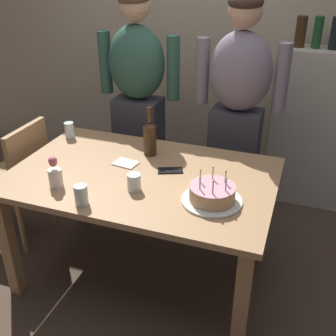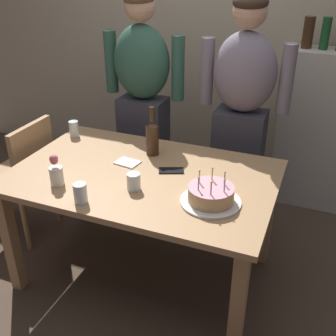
{
  "view_description": "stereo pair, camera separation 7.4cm",
  "coord_description": "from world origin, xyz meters",
  "px_view_note": "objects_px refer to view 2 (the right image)",
  "views": [
    {
      "loc": [
        0.83,
        -1.87,
        1.86
      ],
      "look_at": [
        0.18,
        -0.06,
        0.84
      ],
      "focal_mm": 43.66,
      "sensor_mm": 36.0,
      "label": 1
    },
    {
      "loc": [
        0.9,
        -1.85,
        1.86
      ],
      "look_at": [
        0.18,
        -0.06,
        0.84
      ],
      "focal_mm": 43.66,
      "sensor_mm": 36.0,
      "label": 2
    }
  ],
  "objects_px": {
    "cell_phone": "(171,171)",
    "napkin_stack": "(127,163)",
    "water_glass_near": "(134,182)",
    "person_man_bearded": "(143,104)",
    "water_glass_far": "(74,129)",
    "water_glass_side": "(80,193)",
    "wine_bottle": "(152,137)",
    "flower_vase": "(56,172)",
    "dining_chair": "(25,171)",
    "birthday_cake": "(211,195)",
    "person_woman_cardigan": "(241,118)"
  },
  "relations": [
    {
      "from": "water_glass_side",
      "to": "flower_vase",
      "type": "relative_size",
      "value": 0.59
    },
    {
      "from": "water_glass_near",
      "to": "water_glass_far",
      "type": "bearing_deg",
      "value": 144.88
    },
    {
      "from": "napkin_stack",
      "to": "dining_chair",
      "type": "relative_size",
      "value": 0.16
    },
    {
      "from": "dining_chair",
      "to": "water_glass_near",
      "type": "bearing_deg",
      "value": 74.61
    },
    {
      "from": "water_glass_near",
      "to": "person_man_bearded",
      "type": "height_order",
      "value": "person_man_bearded"
    },
    {
      "from": "cell_phone",
      "to": "flower_vase",
      "type": "xyz_separation_m",
      "value": [
        -0.52,
        -0.37,
        0.07
      ]
    },
    {
      "from": "birthday_cake",
      "to": "person_woman_cardigan",
      "type": "xyz_separation_m",
      "value": [
        -0.06,
        0.89,
        0.09
      ]
    },
    {
      "from": "birthday_cake",
      "to": "water_glass_side",
      "type": "xyz_separation_m",
      "value": [
        -0.61,
        -0.24,
        0.01
      ]
    },
    {
      "from": "birthday_cake",
      "to": "dining_chair",
      "type": "distance_m",
      "value": 1.45
    },
    {
      "from": "water_glass_far",
      "to": "dining_chair",
      "type": "bearing_deg",
      "value": -143.24
    },
    {
      "from": "water_glass_far",
      "to": "person_man_bearded",
      "type": "bearing_deg",
      "value": 52.6
    },
    {
      "from": "birthday_cake",
      "to": "dining_chair",
      "type": "height_order",
      "value": "birthday_cake"
    },
    {
      "from": "water_glass_side",
      "to": "birthday_cake",
      "type": "bearing_deg",
      "value": 21.66
    },
    {
      "from": "birthday_cake",
      "to": "wine_bottle",
      "type": "height_order",
      "value": "wine_bottle"
    },
    {
      "from": "napkin_stack",
      "to": "dining_chair",
      "type": "bearing_deg",
      "value": 179.05
    },
    {
      "from": "wine_bottle",
      "to": "napkin_stack",
      "type": "bearing_deg",
      "value": -117.2
    },
    {
      "from": "water_glass_near",
      "to": "cell_phone",
      "type": "bearing_deg",
      "value": 67.1
    },
    {
      "from": "water_glass_far",
      "to": "cell_phone",
      "type": "height_order",
      "value": "water_glass_far"
    },
    {
      "from": "dining_chair",
      "to": "person_man_bearded",
      "type": "bearing_deg",
      "value": 136.2
    },
    {
      "from": "water_glass_side",
      "to": "dining_chair",
      "type": "distance_m",
      "value": 0.97
    },
    {
      "from": "dining_chair",
      "to": "birthday_cake",
      "type": "bearing_deg",
      "value": 80.09
    },
    {
      "from": "water_glass_far",
      "to": "water_glass_side",
      "type": "bearing_deg",
      "value": -54.44
    },
    {
      "from": "napkin_stack",
      "to": "water_glass_near",
      "type": "bearing_deg",
      "value": -56.56
    },
    {
      "from": "water_glass_side",
      "to": "dining_chair",
      "type": "height_order",
      "value": "dining_chair"
    },
    {
      "from": "water_glass_far",
      "to": "dining_chair",
      "type": "xyz_separation_m",
      "value": [
        -0.29,
        -0.22,
        -0.28
      ]
    },
    {
      "from": "person_woman_cardigan",
      "to": "wine_bottle",
      "type": "bearing_deg",
      "value": 47.71
    },
    {
      "from": "person_woman_cardigan",
      "to": "person_man_bearded",
      "type": "bearing_deg",
      "value": 0.0
    },
    {
      "from": "birthday_cake",
      "to": "water_glass_far",
      "type": "bearing_deg",
      "value": 157.42
    },
    {
      "from": "cell_phone",
      "to": "person_woman_cardigan",
      "type": "distance_m",
      "value": 0.71
    },
    {
      "from": "birthday_cake",
      "to": "person_woman_cardigan",
      "type": "bearing_deg",
      "value": 93.82
    },
    {
      "from": "water_glass_near",
      "to": "water_glass_far",
      "type": "xyz_separation_m",
      "value": [
        -0.69,
        0.49,
        0.01
      ]
    },
    {
      "from": "water_glass_side",
      "to": "flower_vase",
      "type": "height_order",
      "value": "flower_vase"
    },
    {
      "from": "dining_chair",
      "to": "cell_phone",
      "type": "bearing_deg",
      "value": 89.52
    },
    {
      "from": "wine_bottle",
      "to": "water_glass_far",
      "type": "bearing_deg",
      "value": 174.56
    },
    {
      "from": "water_glass_near",
      "to": "wine_bottle",
      "type": "distance_m",
      "value": 0.44
    },
    {
      "from": "water_glass_near",
      "to": "person_man_bearded",
      "type": "distance_m",
      "value": 0.99
    },
    {
      "from": "person_man_bearded",
      "to": "wine_bottle",
      "type": "bearing_deg",
      "value": 120.83
    },
    {
      "from": "napkin_stack",
      "to": "person_woman_cardigan",
      "type": "distance_m",
      "value": 0.85
    },
    {
      "from": "water_glass_side",
      "to": "napkin_stack",
      "type": "xyz_separation_m",
      "value": [
        0.02,
        0.47,
        -0.05
      ]
    },
    {
      "from": "water_glass_far",
      "to": "water_glass_side",
      "type": "distance_m",
      "value": 0.87
    },
    {
      "from": "napkin_stack",
      "to": "cell_phone",
      "type": "bearing_deg",
      "value": 0.88
    },
    {
      "from": "birthday_cake",
      "to": "person_man_bearded",
      "type": "height_order",
      "value": "person_man_bearded"
    },
    {
      "from": "birthday_cake",
      "to": "napkin_stack",
      "type": "height_order",
      "value": "birthday_cake"
    },
    {
      "from": "birthday_cake",
      "to": "napkin_stack",
      "type": "relative_size",
      "value": 2.25
    },
    {
      "from": "water_glass_near",
      "to": "person_woman_cardigan",
      "type": "distance_m",
      "value": 0.98
    },
    {
      "from": "water_glass_near",
      "to": "wine_bottle",
      "type": "height_order",
      "value": "wine_bottle"
    },
    {
      "from": "napkin_stack",
      "to": "person_man_bearded",
      "type": "distance_m",
      "value": 0.7
    },
    {
      "from": "cell_phone",
      "to": "napkin_stack",
      "type": "height_order",
      "value": "same"
    },
    {
      "from": "water_glass_far",
      "to": "cell_phone",
      "type": "xyz_separation_m",
      "value": [
        0.81,
        -0.23,
        -0.05
      ]
    },
    {
      "from": "birthday_cake",
      "to": "water_glass_near",
      "type": "distance_m",
      "value": 0.42
    }
  ]
}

